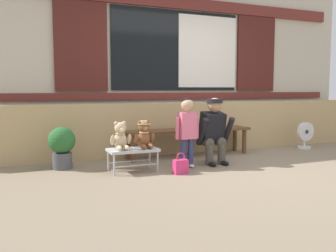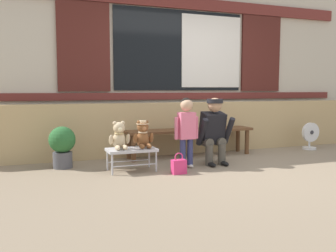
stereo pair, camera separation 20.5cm
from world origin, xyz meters
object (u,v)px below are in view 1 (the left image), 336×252
at_px(wooden_bench_long, 188,133).
at_px(child_standing, 187,125).
at_px(adult_crouching, 213,131).
at_px(handbag_on_ground, 181,166).
at_px(floor_fan, 305,135).
at_px(teddy_bear_with_hat, 144,135).
at_px(small_display_bench, 133,151).
at_px(potted_plant, 62,145).
at_px(teddy_bear_plain, 121,137).

bearing_deg(wooden_bench_long, child_standing, -117.36).
bearing_deg(adult_crouching, handbag_on_ground, -150.30).
bearing_deg(floor_fan, teddy_bear_with_hat, -170.21).
xyz_separation_m(small_display_bench, potted_plant, (-0.83, 0.52, 0.06)).
relative_size(adult_crouching, handbag_on_ground, 3.49).
height_order(wooden_bench_long, teddy_bear_with_hat, teddy_bear_with_hat).
bearing_deg(wooden_bench_long, teddy_bear_with_hat, -144.59).
relative_size(teddy_bear_plain, potted_plant, 0.64).
bearing_deg(adult_crouching, potted_plant, 166.59).
bearing_deg(potted_plant, small_display_bench, -32.06).
distance_m(potted_plant, floor_fan, 4.27).
height_order(child_standing, floor_fan, child_standing).
bearing_deg(teddy_bear_with_hat, adult_crouching, 1.56).
xyz_separation_m(teddy_bear_plain, handbag_on_ground, (0.68, -0.37, -0.37)).
bearing_deg(floor_fan, adult_crouching, -166.39).
bearing_deg(adult_crouching, teddy_bear_with_hat, -178.44).
bearing_deg(potted_plant, wooden_bench_long, 5.47).
xyz_separation_m(wooden_bench_long, adult_crouching, (0.06, -0.68, 0.11)).
distance_m(small_display_bench, child_standing, 0.82).
bearing_deg(adult_crouching, floor_fan, 13.61).
relative_size(child_standing, floor_fan, 2.00).
bearing_deg(wooden_bench_long, adult_crouching, -84.54).
height_order(small_display_bench, teddy_bear_plain, teddy_bear_plain).
bearing_deg(potted_plant, adult_crouching, -13.41).
bearing_deg(potted_plant, child_standing, -20.53).
xyz_separation_m(small_display_bench, teddy_bear_plain, (-0.16, 0.00, 0.20)).
distance_m(wooden_bench_long, floor_fan, 2.29).
height_order(child_standing, handbag_on_ground, child_standing).
distance_m(child_standing, handbag_on_ground, 0.62).
relative_size(wooden_bench_long, teddy_bear_with_hat, 5.78).
bearing_deg(adult_crouching, small_display_bench, -178.55).
distance_m(small_display_bench, handbag_on_ground, 0.66).
bearing_deg(teddy_bear_with_hat, child_standing, -7.19).
xyz_separation_m(adult_crouching, floor_fan, (2.22, 0.54, -0.24)).
bearing_deg(potted_plant, teddy_bear_plain, -37.73).
height_order(teddy_bear_plain, teddy_bear_with_hat, same).
bearing_deg(handbag_on_ground, teddy_bear_with_hat, 133.83).
bearing_deg(floor_fan, teddy_bear_plain, -171.06).
relative_size(wooden_bench_long, adult_crouching, 2.21).
distance_m(teddy_bear_plain, handbag_on_ground, 0.86).
relative_size(teddy_bear_plain, teddy_bear_with_hat, 1.00).
xyz_separation_m(small_display_bench, child_standing, (0.75, -0.07, 0.33)).
xyz_separation_m(potted_plant, floor_fan, (4.27, 0.05, -0.08)).
height_order(wooden_bench_long, child_standing, child_standing).
distance_m(teddy_bear_with_hat, adult_crouching, 1.06).
relative_size(wooden_bench_long, floor_fan, 4.37).
xyz_separation_m(teddy_bear_plain, adult_crouching, (1.38, 0.03, 0.02)).
height_order(wooden_bench_long, adult_crouching, adult_crouching).
bearing_deg(adult_crouching, child_standing, -167.59).
xyz_separation_m(adult_crouching, handbag_on_ground, (-0.70, -0.40, -0.38)).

